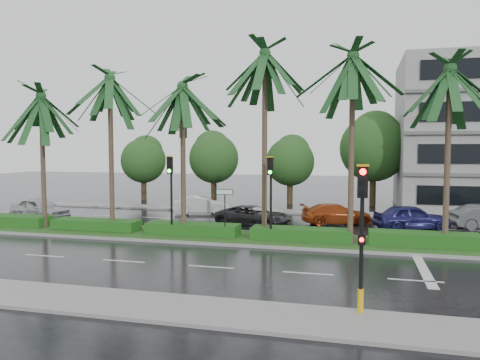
% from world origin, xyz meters
% --- Properties ---
extents(ground, '(120.00, 120.00, 0.00)m').
position_xyz_m(ground, '(0.00, 0.00, 0.00)').
color(ground, black).
rests_on(ground, ground).
extents(near_sidewalk, '(40.00, 2.40, 0.12)m').
position_xyz_m(near_sidewalk, '(0.00, -10.20, 0.06)').
color(near_sidewalk, gray).
rests_on(near_sidewalk, ground).
extents(far_sidewalk, '(40.00, 2.00, 0.12)m').
position_xyz_m(far_sidewalk, '(0.00, 12.00, 0.06)').
color(far_sidewalk, gray).
rests_on(far_sidewalk, ground).
extents(median, '(36.00, 4.00, 0.15)m').
position_xyz_m(median, '(0.00, 1.00, 0.08)').
color(median, gray).
rests_on(median, ground).
extents(hedge, '(35.20, 1.40, 0.60)m').
position_xyz_m(hedge, '(0.00, 1.00, 0.45)').
color(hedge, '#124012').
rests_on(hedge, median).
extents(lane_markings, '(34.00, 13.06, 0.01)m').
position_xyz_m(lane_markings, '(3.04, -0.43, 0.01)').
color(lane_markings, silver).
rests_on(lane_markings, ground).
extents(palm_row, '(26.30, 4.20, 10.55)m').
position_xyz_m(palm_row, '(-1.25, 1.02, 8.21)').
color(palm_row, '#483629').
rests_on(palm_row, median).
extents(signal_near, '(0.34, 0.45, 4.36)m').
position_xyz_m(signal_near, '(6.00, -9.39, 2.50)').
color(signal_near, black).
rests_on(signal_near, near_sidewalk).
extents(signal_median_left, '(0.34, 0.42, 4.36)m').
position_xyz_m(signal_median_left, '(-4.00, 0.30, 3.00)').
color(signal_median_left, black).
rests_on(signal_median_left, median).
extents(signal_median_right, '(0.34, 0.42, 4.36)m').
position_xyz_m(signal_median_right, '(1.50, 0.30, 3.00)').
color(signal_median_right, black).
rests_on(signal_median_right, median).
extents(street_sign, '(0.95, 0.09, 2.60)m').
position_xyz_m(street_sign, '(-1.00, 0.48, 2.12)').
color(street_sign, black).
rests_on(street_sign, median).
extents(bg_trees, '(32.39, 5.57, 8.05)m').
position_xyz_m(bg_trees, '(1.60, 17.59, 4.46)').
color(bg_trees, '#322217').
rests_on(bg_trees, ground).
extents(car_silver, '(2.80, 4.79, 1.53)m').
position_xyz_m(car_silver, '(-15.19, 4.08, 0.77)').
color(car_silver, '#AEB0B6').
rests_on(car_silver, ground).
extents(car_white, '(2.56, 4.31, 1.34)m').
position_xyz_m(car_white, '(-5.50, 9.62, 0.67)').
color(car_white, '#BDBDBD').
rests_on(car_white, ground).
extents(car_darkgrey, '(3.14, 5.11, 1.32)m').
position_xyz_m(car_darkgrey, '(-0.50, 5.11, 0.66)').
color(car_darkgrey, black).
rests_on(car_darkgrey, ground).
extents(car_red, '(3.10, 4.88, 1.32)m').
position_xyz_m(car_red, '(4.50, 7.38, 0.66)').
color(car_red, '#943410').
rests_on(car_red, ground).
extents(car_blue, '(3.02, 4.79, 1.52)m').
position_xyz_m(car_blue, '(9.00, 6.40, 0.76)').
color(car_blue, navy).
rests_on(car_blue, ground).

